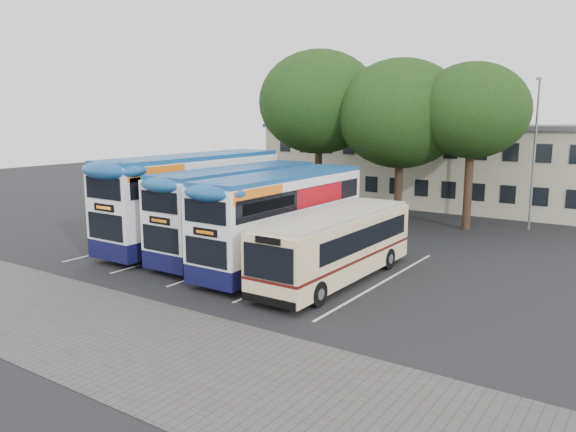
% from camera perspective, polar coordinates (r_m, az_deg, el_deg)
% --- Properties ---
extents(ground, '(120.00, 120.00, 0.00)m').
position_cam_1_polar(ground, '(21.41, -4.22, -8.56)').
color(ground, black).
rests_on(ground, ground).
extents(paving_strip, '(40.00, 6.00, 0.01)m').
position_cam_1_polar(paving_strip, '(19.47, -18.36, -10.99)').
color(paving_strip, '#595654').
rests_on(paving_strip, ground).
extents(bay_lines, '(14.12, 11.00, 0.01)m').
position_cam_1_polar(bay_lines, '(27.40, -3.90, -4.36)').
color(bay_lines, silver).
rests_on(bay_lines, ground).
extents(depot_building, '(32.40, 8.40, 6.20)m').
position_cam_1_polar(depot_building, '(44.83, 17.72, 4.93)').
color(depot_building, '#BEB699').
rests_on(depot_building, ground).
extents(lamp_post, '(0.25, 1.05, 9.06)m').
position_cam_1_polar(lamp_post, '(36.48, 23.78, 6.51)').
color(lamp_post, gray).
rests_on(lamp_post, ground).
extents(tree_left, '(8.26, 8.26, 11.29)m').
position_cam_1_polar(tree_left, '(39.03, 3.18, 11.46)').
color(tree_left, black).
rests_on(tree_left, ground).
extents(tree_mid, '(8.13, 8.13, 10.45)m').
position_cam_1_polar(tree_mid, '(36.80, 11.39, 10.15)').
color(tree_mid, black).
rests_on(tree_mid, ground).
extents(tree_right, '(6.66, 6.66, 10.00)m').
position_cam_1_polar(tree_right, '(35.43, 18.22, 10.12)').
color(tree_right, black).
rests_on(tree_right, ground).
extents(bus_dd_left, '(2.81, 11.58, 4.83)m').
position_cam_1_polar(bus_dd_left, '(30.36, -9.46, 2.06)').
color(bus_dd_left, '#10103B').
rests_on(bus_dd_left, ground).
extents(bus_dd_mid, '(2.53, 10.44, 4.35)m').
position_cam_1_polar(bus_dd_mid, '(27.95, -5.02, 0.92)').
color(bus_dd_mid, '#10103B').
rests_on(bus_dd_mid, ground).
extents(bus_dd_right, '(2.52, 10.38, 4.32)m').
position_cam_1_polar(bus_dd_right, '(25.55, -0.47, 0.06)').
color(bus_dd_right, '#10103B').
rests_on(bus_dd_right, ground).
extents(bus_single, '(2.46, 9.67, 2.88)m').
position_cam_1_polar(bus_single, '(23.62, 5.01, -2.67)').
color(bus_single, '#FEE3A9').
rests_on(bus_single, ground).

